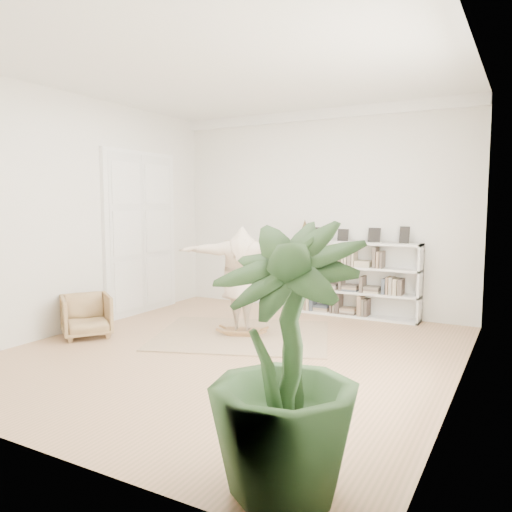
{
  "coord_description": "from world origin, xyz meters",
  "views": [
    {
      "loc": [
        3.35,
        -5.46,
        1.95
      ],
      "look_at": [
        0.12,
        0.4,
        1.24
      ],
      "focal_mm": 35.0,
      "sensor_mm": 36.0,
      "label": 1
    }
  ],
  "objects": [
    {
      "name": "rocker_board",
      "position": [
        -0.31,
        0.77,
        0.07
      ],
      "size": [
        0.59,
        0.47,
        0.11
      ],
      "rotation": [
        0.0,
        0.0,
        0.36
      ],
      "color": "olive",
      "rests_on": "rug"
    },
    {
      "name": "houseplant",
      "position": [
        1.96,
        -2.55,
        0.92
      ],
      "size": [
        1.11,
        1.11,
        1.83
      ],
      "primitive_type": "imported",
      "rotation": [
        0.0,
        0.0,
        -0.08
      ],
      "color": "#2E5028",
      "rests_on": "floor"
    },
    {
      "name": "doors",
      "position": [
        -2.7,
        1.3,
        1.4
      ],
      "size": [
        0.09,
        1.78,
        2.92
      ],
      "color": "white",
      "rests_on": "floor"
    },
    {
      "name": "bookshelf",
      "position": [
        0.74,
        2.82,
        0.64
      ],
      "size": [
        2.2,
        0.35,
        1.64
      ],
      "color": "silver",
      "rests_on": "floor"
    },
    {
      "name": "rug",
      "position": [
        -0.31,
        0.77,
        0.01
      ],
      "size": [
        3.04,
        2.75,
        0.02
      ],
      "primitive_type": "cube",
      "rotation": [
        0.0,
        0.0,
        0.36
      ],
      "color": "tan",
      "rests_on": "floor"
    },
    {
      "name": "room_shell",
      "position": [
        0.0,
        2.94,
        3.51
      ],
      "size": [
        6.0,
        6.0,
        6.0
      ],
      "color": "silver",
      "rests_on": "floor"
    },
    {
      "name": "armchair",
      "position": [
        -2.3,
        -0.37,
        0.31
      ],
      "size": [
        0.94,
        0.94,
        0.62
      ],
      "primitive_type": "imported",
      "rotation": [
        0.0,
        0.0,
        0.96
      ],
      "color": "tan",
      "rests_on": "floor"
    },
    {
      "name": "person",
      "position": [
        -0.31,
        0.77,
        0.89
      ],
      "size": [
        1.93,
        1.14,
        1.53
      ],
      "primitive_type": "imported",
      "rotation": [
        0.0,
        0.0,
        3.5
      ],
      "color": "#C6AF94",
      "rests_on": "rocker_board"
    },
    {
      "name": "floor",
      "position": [
        0.0,
        0.0,
        0.0
      ],
      "size": [
        6.0,
        6.0,
        0.0
      ],
      "primitive_type": "plane",
      "color": "#A17E53",
      "rests_on": "ground"
    }
  ]
}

